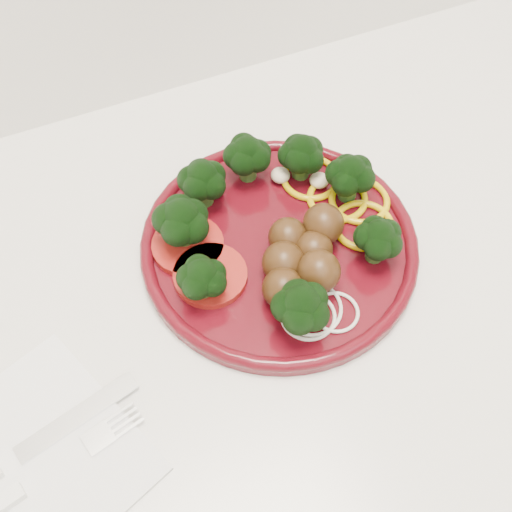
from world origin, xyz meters
name	(u,v)px	position (x,y,z in m)	size (l,w,h in m)	color
counter	(247,437)	(0.00, 1.70, 0.45)	(2.40, 0.60, 0.90)	beige
plate	(279,234)	(0.05, 1.73, 0.92)	(0.28, 0.28, 0.07)	#42070E
napkin	(27,466)	(-0.23, 1.61, 0.90)	(0.17, 0.17, 0.00)	white
fork	(4,503)	(-0.25, 1.59, 0.91)	(0.19, 0.06, 0.01)	white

